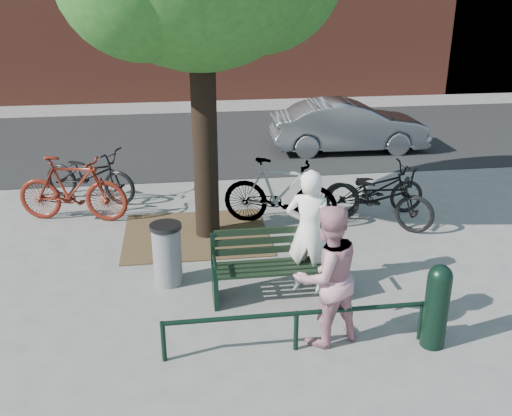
{
  "coord_description": "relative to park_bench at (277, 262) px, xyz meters",
  "views": [
    {
      "loc": [
        -1.23,
        -6.62,
        3.95
      ],
      "look_at": [
        -0.15,
        1.0,
        0.91
      ],
      "focal_mm": 40.0,
      "sensor_mm": 36.0,
      "label": 1
    }
  ],
  "objects": [
    {
      "name": "ground",
      "position": [
        0.0,
        -0.08,
        -0.48
      ],
      "size": [
        90.0,
        90.0,
        0.0
      ],
      "primitive_type": "plane",
      "color": "gray",
      "rests_on": "ground"
    },
    {
      "name": "dirt_pit",
      "position": [
        -1.0,
        2.12,
        -0.47
      ],
      "size": [
        2.4,
        2.0,
        0.02
      ],
      "primitive_type": "cube",
      "color": "brown",
      "rests_on": "ground"
    },
    {
      "name": "road",
      "position": [
        0.0,
        8.42,
        -0.47
      ],
      "size": [
        40.0,
        7.0,
        0.01
      ],
      "primitive_type": "cube",
      "color": "black",
      "rests_on": "ground"
    },
    {
      "name": "park_bench",
      "position": [
        0.0,
        0.0,
        0.0
      ],
      "size": [
        1.74,
        0.54,
        0.97
      ],
      "color": "black",
      "rests_on": "ground"
    },
    {
      "name": "guard_railing",
      "position": [
        0.0,
        -1.28,
        -0.08
      ],
      "size": [
        3.06,
        0.06,
        0.51
      ],
      "color": "black",
      "rests_on": "ground"
    },
    {
      "name": "person_left",
      "position": [
        0.44,
        0.07,
        0.39
      ],
      "size": [
        0.75,
        0.64,
        1.73
      ],
      "primitive_type": "imported",
      "rotation": [
        0.0,
        0.0,
        2.72
      ],
      "color": "white",
      "rests_on": "ground"
    },
    {
      "name": "person_right",
      "position": [
        0.37,
        -1.13,
        0.37
      ],
      "size": [
        0.99,
        0.87,
        1.7
      ],
      "primitive_type": "imported",
      "rotation": [
        0.0,
        0.0,
        3.46
      ],
      "color": "#CB8B96",
      "rests_on": "ground"
    },
    {
      "name": "bollard",
      "position": [
        1.6,
        -1.41,
        0.08
      ],
      "size": [
        0.28,
        0.28,
        1.04
      ],
      "color": "black",
      "rests_on": "ground"
    },
    {
      "name": "litter_bin",
      "position": [
        -1.45,
        0.52,
        -0.02
      ],
      "size": [
        0.44,
        0.44,
        0.9
      ],
      "color": "gray",
      "rests_on": "ground"
    },
    {
      "name": "bicycle_a",
      "position": [
        -2.94,
        4.08,
        0.04
      ],
      "size": [
        2.07,
        1.51,
        1.04
      ],
      "primitive_type": "imported",
      "rotation": [
        0.0,
        0.0,
        1.1
      ],
      "color": "black",
      "rests_on": "ground"
    },
    {
      "name": "bicycle_b",
      "position": [
        -3.11,
        3.08,
        0.11
      ],
      "size": [
        2.05,
        0.99,
        1.18
      ],
      "primitive_type": "imported",
      "rotation": [
        0.0,
        0.0,
        1.34
      ],
      "color": "#5B170D",
      "rests_on": "ground"
    },
    {
      "name": "bicycle_c",
      "position": [
        2.15,
        2.12,
        0.04
      ],
      "size": [
        1.99,
        1.75,
        1.04
      ],
      "primitive_type": "imported",
      "rotation": [
        0.0,
        0.0,
        0.92
      ],
      "color": "black",
      "rests_on": "ground"
    },
    {
      "name": "bicycle_d",
      "position": [
        0.47,
        2.36,
        0.12
      ],
      "size": [
        2.06,
        1.24,
        1.2
      ],
      "primitive_type": "imported",
      "rotation": [
        0.0,
        0.0,
        1.2
      ],
      "color": "gray",
      "rests_on": "ground"
    },
    {
      "name": "bicycle_e",
      "position": [
        2.28,
        2.64,
        -0.0
      ],
      "size": [
        1.82,
        0.64,
        0.95
      ],
      "primitive_type": "imported",
      "rotation": [
        0.0,
        0.0,
        1.57
      ],
      "color": "black",
      "rests_on": "ground"
    },
    {
      "name": "parked_car",
      "position": [
        3.02,
        6.81,
        0.16
      ],
      "size": [
        3.9,
        1.45,
        1.27
      ],
      "primitive_type": "imported",
      "rotation": [
        0.0,
        0.0,
        1.54
      ],
      "color": "slate",
      "rests_on": "ground"
    }
  ]
}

